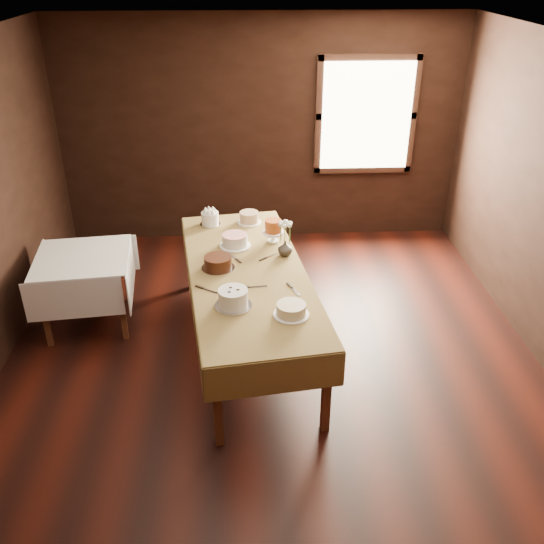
{
  "coord_description": "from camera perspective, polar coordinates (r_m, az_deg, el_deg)",
  "views": [
    {
      "loc": [
        -0.22,
        -4.23,
        3.39
      ],
      "look_at": [
        0.0,
        0.2,
        0.95
      ],
      "focal_mm": 38.68,
      "sensor_mm": 36.0,
      "label": 1
    }
  ],
  "objects": [
    {
      "name": "cake_server_b",
      "position": [
        5.01,
        2.32,
        -1.92
      ],
      "size": [
        0.11,
        0.23,
        0.01
      ],
      "primitive_type": "cube",
      "rotation": [
        0.0,
        0.0,
        -1.19
      ],
      "color": "silver",
      "rests_on": "display_table"
    },
    {
      "name": "cake_server_a",
      "position": [
        5.09,
        -1.31,
        -1.43
      ],
      "size": [
        0.24,
        0.05,
        0.01
      ],
      "primitive_type": "cube",
      "rotation": [
        0.0,
        0.0,
        0.1
      ],
      "color": "silver",
      "rests_on": "display_table"
    },
    {
      "name": "cake_server_e",
      "position": [
        5.05,
        -5.99,
        -1.85
      ],
      "size": [
        0.21,
        0.16,
        0.01
      ],
      "primitive_type": "cube",
      "rotation": [
        0.0,
        0.0,
        -0.6
      ],
      "color": "silver",
      "rests_on": "display_table"
    },
    {
      "name": "cake_lattice",
      "position": [
        5.78,
        -3.63,
        3.02
      ],
      "size": [
        0.31,
        0.31,
        0.12
      ],
      "color": "white",
      "rests_on": "display_table"
    },
    {
      "name": "cake_server_d",
      "position": [
        5.61,
        0.02,
        1.64
      ],
      "size": [
        0.2,
        0.18,
        0.01
      ],
      "primitive_type": "cube",
      "rotation": [
        0.0,
        0.0,
        0.71
      ],
      "color": "silver",
      "rests_on": "display_table"
    },
    {
      "name": "window",
      "position": [
        7.55,
        9.18,
        14.73
      ],
      "size": [
        1.1,
        0.05,
        1.3
      ],
      "primitive_type": "cube",
      "color": "#FFEABF",
      "rests_on": "wall_back"
    },
    {
      "name": "side_table",
      "position": [
        6.07,
        -17.91,
        0.68
      ],
      "size": [
        1.0,
        1.0,
        0.76
      ],
      "rotation": [
        0.0,
        0.0,
        0.11
      ],
      "color": "#4B2919",
      "rests_on": "ground"
    },
    {
      "name": "flower_vase",
      "position": [
        5.59,
        1.28,
        2.32
      ],
      "size": [
        0.18,
        0.18,
        0.15
      ],
      "primitive_type": "imported",
      "rotation": [
        0.0,
        0.0,
        5.14
      ],
      "color": "#2D2823",
      "rests_on": "display_table"
    },
    {
      "name": "cake_meringue",
      "position": [
        6.26,
        -6.05,
        5.16
      ],
      "size": [
        0.24,
        0.24,
        0.14
      ],
      "color": "silver",
      "rests_on": "display_table"
    },
    {
      "name": "cake_caramel",
      "position": [
        5.83,
        0.1,
        3.9
      ],
      "size": [
        0.23,
        0.23,
        0.25
      ],
      "color": "white",
      "rests_on": "display_table"
    },
    {
      "name": "ceiling",
      "position": [
        4.28,
        0.14,
        20.87
      ],
      "size": [
        5.0,
        6.0,
        0.01
      ],
      "primitive_type": "cube",
      "color": "beige",
      "rests_on": "wall_back"
    },
    {
      "name": "display_table",
      "position": [
        5.37,
        -2.39,
        -0.49
      ],
      "size": [
        1.4,
        2.79,
        0.83
      ],
      "rotation": [
        0.0,
        0.0,
        0.14
      ],
      "color": "#4B2919",
      "rests_on": "ground"
    },
    {
      "name": "cake_speckled",
      "position": [
        6.29,
        -2.24,
        5.29
      ],
      "size": [
        0.28,
        0.28,
        0.12
      ],
      "color": "white",
      "rests_on": "display_table"
    },
    {
      "name": "flower_bouquet",
      "position": [
        5.5,
        1.3,
        4.11
      ],
      "size": [
        0.14,
        0.14,
        0.2
      ],
      "primitive_type": null,
      "color": "white",
      "rests_on": "flower_vase"
    },
    {
      "name": "cake_cream",
      "position": [
        4.68,
        1.88,
        -3.73
      ],
      "size": [
        0.33,
        0.33,
        0.1
      ],
      "color": "white",
      "rests_on": "display_table"
    },
    {
      "name": "cake_server_c",
      "position": [
        5.6,
        -3.88,
        1.55
      ],
      "size": [
        0.14,
        0.22,
        0.01
      ],
      "primitive_type": "cube",
      "rotation": [
        0.0,
        0.0,
        2.09
      ],
      "color": "silver",
      "rests_on": "display_table"
    },
    {
      "name": "wall_back",
      "position": [
        7.51,
        -1.08,
        13.42
      ],
      "size": [
        5.0,
        0.02,
        2.8
      ],
      "primitive_type": "cube",
      "color": "black",
      "rests_on": "ground"
    },
    {
      "name": "floor",
      "position": [
        5.43,
        0.11,
        -9.85
      ],
      "size": [
        5.0,
        6.0,
        0.01
      ],
      "primitive_type": "cube",
      "color": "black",
      "rests_on": "ground"
    },
    {
      "name": "cake_swirl",
      "position": [
        4.79,
        -3.81,
        -2.6
      ],
      "size": [
        0.31,
        0.31,
        0.16
      ],
      "color": "silver",
      "rests_on": "display_table"
    },
    {
      "name": "cake_chocolate",
      "position": [
        5.37,
        -5.28,
        0.87
      ],
      "size": [
        0.34,
        0.34,
        0.12
      ],
      "color": "silver",
      "rests_on": "display_table"
    }
  ]
}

